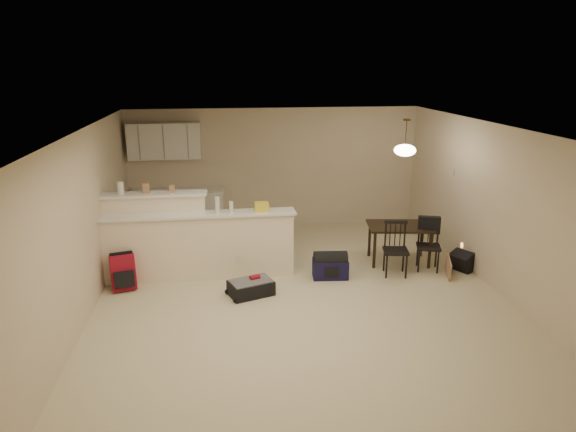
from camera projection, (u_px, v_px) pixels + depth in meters
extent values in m
plane|color=beige|center=(301.00, 295.00, 7.74)|extent=(7.00, 7.00, 0.00)
plane|color=white|center=(302.00, 129.00, 7.02)|extent=(7.00, 7.00, 0.00)
cube|color=beige|center=(275.00, 169.00, 10.70)|extent=(6.00, 0.02, 2.50)
cube|color=beige|center=(371.00, 342.00, 4.05)|extent=(6.00, 0.02, 2.50)
cube|color=beige|center=(84.00, 225.00, 7.00)|extent=(0.02, 7.00, 2.50)
cube|color=beige|center=(497.00, 209.00, 7.76)|extent=(0.02, 7.00, 2.50)
cube|color=#F8E7C8|center=(200.00, 247.00, 8.25)|extent=(3.00, 0.28, 1.05)
cube|color=white|center=(199.00, 215.00, 8.09)|extent=(3.08, 0.38, 0.04)
cube|color=#F8E7C8|center=(157.00, 236.00, 8.33)|extent=(1.60, 0.24, 1.35)
cube|color=white|center=(153.00, 194.00, 8.13)|extent=(1.68, 0.34, 0.04)
cube|color=white|center=(164.00, 141.00, 10.06)|extent=(1.40, 0.34, 0.70)
cube|color=white|center=(179.00, 213.00, 10.38)|extent=(1.80, 0.60, 0.90)
cube|color=beige|center=(453.00, 172.00, 9.16)|extent=(0.02, 0.12, 0.12)
cylinder|color=silver|center=(121.00, 188.00, 8.03)|extent=(0.10, 0.10, 0.20)
cube|color=#A57855|center=(146.00, 188.00, 8.08)|extent=(0.10, 0.07, 0.16)
cube|color=#A57855|center=(172.00, 189.00, 8.14)|extent=(0.08, 0.06, 0.12)
cylinder|color=silver|center=(217.00, 205.00, 8.09)|extent=(0.07, 0.07, 0.26)
cylinder|color=silver|center=(231.00, 207.00, 8.13)|extent=(0.06, 0.06, 0.18)
cube|color=#A57855|center=(262.00, 207.00, 8.20)|extent=(0.22, 0.18, 0.14)
cube|color=black|center=(400.00, 226.00, 8.86)|extent=(1.17, 0.87, 0.04)
cylinder|color=black|center=(374.00, 250.00, 8.69)|extent=(0.05, 0.05, 0.64)
cylinder|color=black|center=(430.00, 250.00, 8.68)|extent=(0.05, 0.05, 0.64)
cylinder|color=black|center=(370.00, 239.00, 9.24)|extent=(0.05, 0.05, 0.64)
cylinder|color=black|center=(422.00, 239.00, 9.23)|extent=(0.05, 0.05, 0.64)
cylinder|color=brown|center=(406.00, 134.00, 8.41)|extent=(0.02, 0.02, 0.50)
cylinder|color=brown|center=(407.00, 120.00, 8.34)|extent=(0.12, 0.12, 0.03)
ellipsoid|color=white|center=(405.00, 150.00, 8.49)|extent=(0.36, 0.36, 0.20)
cube|color=black|center=(251.00, 288.00, 7.74)|extent=(0.74, 0.60, 0.21)
cube|color=maroon|center=(123.00, 272.00, 7.90)|extent=(0.41, 0.31, 0.55)
cube|color=#15123B|center=(330.00, 269.00, 8.35)|extent=(0.59, 0.36, 0.31)
cube|color=black|center=(462.00, 262.00, 8.63)|extent=(0.39, 0.44, 0.32)
cube|color=#A57855|center=(448.00, 268.00, 8.35)|extent=(0.14, 0.44, 0.34)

